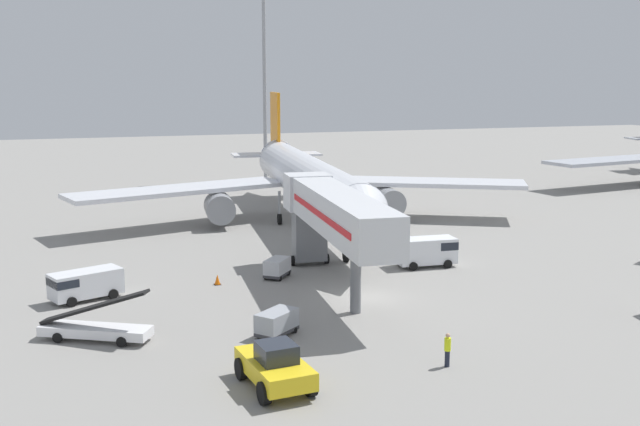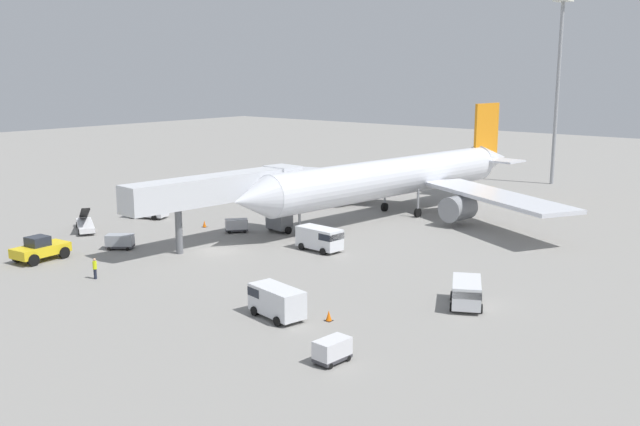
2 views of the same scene
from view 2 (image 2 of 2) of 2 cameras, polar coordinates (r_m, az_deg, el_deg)
name	(u,v)px [view 2 (image 2 of 2)]	position (r m, az deg, el deg)	size (l,w,h in m)	color
ground_plane	(216,251)	(71.07, -8.30, -3.01)	(300.00, 300.00, 0.00)	gray
airplane_at_gate	(398,177)	(87.39, 6.29, 2.85)	(47.83, 49.64, 13.03)	silver
jet_bridge	(227,191)	(72.99, -7.46, 1.80)	(4.92, 20.98, 7.28)	silver
pushback_tug	(40,249)	(71.55, -21.50, -2.70)	(3.17, 5.30, 2.33)	yellow
belt_loader_truck	(85,224)	(83.20, -18.29, -0.83)	(6.45, 4.52, 3.12)	white
service_van_near_left	(147,209)	(88.17, -13.72, 0.35)	(5.11, 3.58, 2.00)	silver
service_van_rear_left	(320,238)	(70.07, 0.03, -2.00)	(4.83, 2.55, 2.29)	white
service_van_near_center	(276,300)	(51.61, -3.57, -6.97)	(4.78, 2.87, 2.26)	silver
service_van_mid_left	(466,292)	(54.82, 11.65, -6.23)	(3.96, 4.91, 2.00)	silver
baggage_cart_far_center	(236,225)	(78.68, -6.71, -0.97)	(2.52, 2.69, 1.45)	#38383D
baggage_cart_far_right	(120,241)	(73.57, -15.74, -2.17)	(2.93, 2.76, 1.48)	#38383D
baggage_cart_mid_center	(332,350)	(44.05, 0.99, -10.88)	(1.47, 2.39, 1.49)	#38383D
ground_crew_worker_foreground	(95,268)	(63.72, -17.59, -4.22)	(0.43, 0.43, 1.82)	#1E2333
safety_cone_alpha	(329,316)	(51.05, 0.71, -8.23)	(0.51, 0.51, 0.77)	black
safety_cone_bravo	(204,224)	(81.79, -9.24, -0.87)	(0.50, 0.50, 0.76)	black
apron_light_mast	(560,57)	(116.25, 18.64, 11.77)	(2.40, 2.40, 28.59)	#93969B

